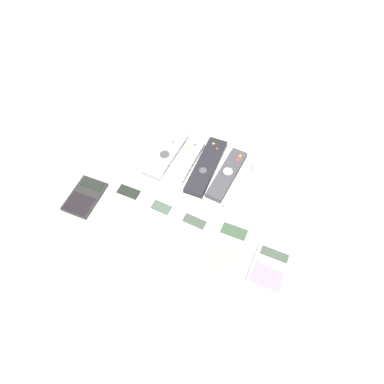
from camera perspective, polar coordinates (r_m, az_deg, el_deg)
ground_plane at (r=1.05m, az=-0.63°, el=-1.64°), size 3.00×3.00×0.00m
remote_0 at (r=1.15m, az=-3.86°, el=5.92°), size 0.07×0.20×0.02m
remote_1 at (r=1.13m, az=-0.90°, el=4.82°), size 0.05×0.16×0.02m
remote_2 at (r=1.11m, az=2.30°, el=3.88°), size 0.06×0.22×0.02m
remote_3 at (r=1.10m, az=5.37°, el=2.68°), size 0.06×0.19×0.02m
remote_4 at (r=1.09m, az=8.38°, el=1.35°), size 0.07×0.21×0.02m
calculator_0 at (r=1.10m, az=-16.00°, el=-0.69°), size 0.09×0.13×0.01m
calculator_1 at (r=1.05m, az=-10.92°, el=-2.35°), size 0.08×0.15×0.02m
calculator_2 at (r=1.02m, az=-6.00°, el=-4.59°), size 0.07×0.14×0.01m
calculator_3 at (r=0.99m, az=-0.74°, el=-6.68°), size 0.08×0.13×0.02m
calculator_4 at (r=0.98m, az=5.34°, el=-8.79°), size 0.09×0.16×0.02m
calculator_5 at (r=0.97m, az=11.74°, el=-11.36°), size 0.09×0.11×0.02m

